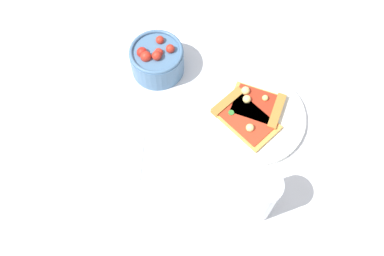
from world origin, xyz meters
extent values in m
plane|color=silver|center=(0.00, 0.00, 0.00)|extent=(2.40, 2.40, 0.00)
cylinder|color=silver|center=(-0.03, -0.02, 0.01)|extent=(0.24, 0.24, 0.01)
cube|color=gold|center=(-0.02, 0.00, 0.02)|extent=(0.16, 0.15, 0.01)
cube|color=#B77A33|center=(0.03, -0.03, 0.02)|extent=(0.07, 0.08, 0.02)
cube|color=red|center=(-0.02, 0.00, 0.02)|extent=(0.14, 0.13, 0.00)
cylinder|color=#388433|center=(0.02, -0.01, 0.03)|extent=(0.01, 0.01, 0.00)
sphere|color=#F2D87F|center=(-0.03, 0.02, 0.03)|extent=(0.02, 0.02, 0.02)
cube|color=gold|center=(-0.04, -0.04, 0.02)|extent=(0.13, 0.11, 0.01)
cube|color=#B77A33|center=(-0.08, -0.03, 0.02)|extent=(0.04, 0.09, 0.01)
cube|color=#B22D19|center=(-0.04, -0.04, 0.02)|extent=(0.11, 0.10, 0.00)
sphere|color=#F2D87F|center=(-0.01, -0.05, 0.03)|extent=(0.02, 0.02, 0.02)
sphere|color=#EAD172|center=(-0.05, -0.06, 0.03)|extent=(0.01, 0.01, 0.01)
sphere|color=#F2D87F|center=(-0.01, -0.07, 0.03)|extent=(0.02, 0.02, 0.02)
cylinder|color=#4C7299|center=(0.21, -0.11, 0.03)|extent=(0.13, 0.13, 0.07)
torus|color=#4C7299|center=(0.21, -0.11, 0.07)|extent=(0.12, 0.12, 0.01)
sphere|color=red|center=(0.20, -0.10, 0.07)|extent=(0.02, 0.02, 0.02)
sphere|color=red|center=(0.21, -0.14, 0.07)|extent=(0.02, 0.02, 0.02)
sphere|color=red|center=(0.24, -0.10, 0.07)|extent=(0.02, 0.02, 0.02)
sphere|color=red|center=(0.20, -0.09, 0.08)|extent=(0.02, 0.02, 0.02)
sphere|color=red|center=(0.23, -0.09, 0.07)|extent=(0.03, 0.03, 0.03)
sphere|color=red|center=(0.18, -0.12, 0.07)|extent=(0.02, 0.02, 0.02)
cylinder|color=silver|center=(-0.06, 0.19, 0.07)|extent=(0.07, 0.07, 0.14)
cylinder|color=black|center=(-0.06, 0.19, 0.06)|extent=(0.06, 0.06, 0.11)
cube|color=white|center=(-0.08, 0.19, 0.10)|extent=(0.02, 0.02, 0.02)
cube|color=white|center=(-0.08, 0.19, 0.10)|extent=(0.03, 0.03, 0.02)
cube|color=white|center=(0.27, 0.14, 0.00)|extent=(0.17, 0.14, 0.00)
camera|label=1|loc=(0.02, 0.45, 0.85)|focal=39.35mm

